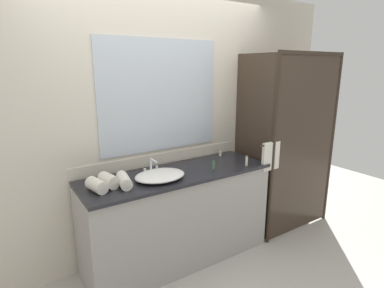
{
  "coord_description": "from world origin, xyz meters",
  "views": [
    {
      "loc": [
        -1.38,
        -2.32,
        1.85
      ],
      "look_at": [
        0.15,
        0.0,
        1.15
      ],
      "focal_mm": 28.88,
      "sensor_mm": 36.0,
      "label": 1
    }
  ],
  "objects_px": {
    "amenity_bottle_shampoo": "(214,166)",
    "rolled_towel_middle": "(109,180)",
    "amenity_bottle_lotion": "(220,153)",
    "sink_basin": "(160,175)",
    "rolled_towel_far_edge": "(124,180)",
    "faucet": "(151,169)",
    "rolled_towel_near_edge": "(97,185)",
    "amenity_bottle_body_wash": "(247,161)"
  },
  "relations": [
    {
      "from": "amenity_bottle_body_wash",
      "to": "rolled_towel_near_edge",
      "type": "xyz_separation_m",
      "value": [
        -1.42,
        0.16,
        0.0
      ]
    },
    {
      "from": "amenity_bottle_body_wash",
      "to": "rolled_towel_middle",
      "type": "distance_m",
      "value": 1.33
    },
    {
      "from": "amenity_bottle_lotion",
      "to": "rolled_towel_middle",
      "type": "xyz_separation_m",
      "value": [
        -1.31,
        -0.21,
        0.02
      ]
    },
    {
      "from": "amenity_bottle_shampoo",
      "to": "rolled_towel_near_edge",
      "type": "bearing_deg",
      "value": 175.78
    },
    {
      "from": "faucet",
      "to": "amenity_bottle_lotion",
      "type": "relative_size",
      "value": 2.18
    },
    {
      "from": "amenity_bottle_body_wash",
      "to": "rolled_towel_far_edge",
      "type": "relative_size",
      "value": 0.41
    },
    {
      "from": "rolled_towel_near_edge",
      "to": "rolled_towel_middle",
      "type": "distance_m",
      "value": 0.12
    },
    {
      "from": "amenity_bottle_shampoo",
      "to": "amenity_bottle_lotion",
      "type": "bearing_deg",
      "value": 43.81
    },
    {
      "from": "sink_basin",
      "to": "rolled_towel_middle",
      "type": "relative_size",
      "value": 2.45
    },
    {
      "from": "rolled_towel_near_edge",
      "to": "rolled_towel_middle",
      "type": "xyz_separation_m",
      "value": [
        0.11,
        0.04,
        0.0
      ]
    },
    {
      "from": "amenity_bottle_body_wash",
      "to": "rolled_towel_near_edge",
      "type": "relative_size",
      "value": 0.53
    },
    {
      "from": "sink_basin",
      "to": "rolled_towel_near_edge",
      "type": "distance_m",
      "value": 0.54
    },
    {
      "from": "amenity_bottle_shampoo",
      "to": "rolled_towel_middle",
      "type": "relative_size",
      "value": 0.47
    },
    {
      "from": "amenity_bottle_lotion",
      "to": "sink_basin",
      "type": "bearing_deg",
      "value": -162.68
    },
    {
      "from": "faucet",
      "to": "amenity_bottle_lotion",
      "type": "bearing_deg",
      "value": 7.04
    },
    {
      "from": "faucet",
      "to": "sink_basin",
      "type": "bearing_deg",
      "value": -90.0
    },
    {
      "from": "rolled_towel_near_edge",
      "to": "rolled_towel_far_edge",
      "type": "relative_size",
      "value": 0.78
    },
    {
      "from": "rolled_towel_middle",
      "to": "faucet",
      "type": "bearing_deg",
      "value": 13.02
    },
    {
      "from": "faucet",
      "to": "rolled_towel_far_edge",
      "type": "xyz_separation_m",
      "value": [
        -0.32,
        -0.15,
        -0.0
      ]
    },
    {
      "from": "rolled_towel_far_edge",
      "to": "faucet",
      "type": "bearing_deg",
      "value": 25.23
    },
    {
      "from": "rolled_towel_far_edge",
      "to": "rolled_towel_near_edge",
      "type": "bearing_deg",
      "value": 178.05
    },
    {
      "from": "amenity_bottle_lotion",
      "to": "rolled_towel_far_edge",
      "type": "relative_size",
      "value": 0.32
    },
    {
      "from": "amenity_bottle_shampoo",
      "to": "rolled_towel_far_edge",
      "type": "xyz_separation_m",
      "value": [
        -0.86,
        0.07,
        0.01
      ]
    },
    {
      "from": "sink_basin",
      "to": "faucet",
      "type": "bearing_deg",
      "value": 90.0
    },
    {
      "from": "faucet",
      "to": "rolled_towel_far_edge",
      "type": "height_order",
      "value": "faucet"
    },
    {
      "from": "sink_basin",
      "to": "amenity_bottle_lotion",
      "type": "xyz_separation_m",
      "value": [
        0.89,
        0.28,
        0.0
      ]
    },
    {
      "from": "sink_basin",
      "to": "amenity_bottle_lotion",
      "type": "bearing_deg",
      "value": 17.32
    },
    {
      "from": "faucet",
      "to": "amenity_bottle_body_wash",
      "type": "distance_m",
      "value": 0.94
    },
    {
      "from": "amenity_bottle_lotion",
      "to": "rolled_towel_middle",
      "type": "height_order",
      "value": "rolled_towel_middle"
    },
    {
      "from": "sink_basin",
      "to": "rolled_towel_far_edge",
      "type": "xyz_separation_m",
      "value": [
        -0.32,
        0.02,
        0.02
      ]
    },
    {
      "from": "amenity_bottle_lotion",
      "to": "rolled_towel_middle",
      "type": "bearing_deg",
      "value": -170.99
    },
    {
      "from": "amenity_bottle_shampoo",
      "to": "amenity_bottle_lotion",
      "type": "xyz_separation_m",
      "value": [
        0.35,
        0.33,
        -0.0
      ]
    },
    {
      "from": "rolled_towel_far_edge",
      "to": "sink_basin",
      "type": "bearing_deg",
      "value": -2.95
    },
    {
      "from": "amenity_bottle_shampoo",
      "to": "rolled_towel_near_edge",
      "type": "relative_size",
      "value": 0.46
    },
    {
      "from": "amenity_bottle_shampoo",
      "to": "rolled_towel_far_edge",
      "type": "distance_m",
      "value": 0.86
    },
    {
      "from": "amenity_bottle_body_wash",
      "to": "rolled_towel_far_edge",
      "type": "height_order",
      "value": "amenity_bottle_body_wash"
    },
    {
      "from": "amenity_bottle_shampoo",
      "to": "rolled_towel_middle",
      "type": "xyz_separation_m",
      "value": [
        -0.97,
        0.12,
        0.01
      ]
    },
    {
      "from": "rolled_towel_near_edge",
      "to": "faucet",
      "type": "bearing_deg",
      "value": 14.84
    },
    {
      "from": "amenity_bottle_lotion",
      "to": "rolled_towel_far_edge",
      "type": "distance_m",
      "value": 1.23
    },
    {
      "from": "sink_basin",
      "to": "faucet",
      "type": "xyz_separation_m",
      "value": [
        0.0,
        0.17,
        0.02
      ]
    },
    {
      "from": "amenity_bottle_body_wash",
      "to": "rolled_towel_far_edge",
      "type": "bearing_deg",
      "value": 172.77
    },
    {
      "from": "amenity_bottle_lotion",
      "to": "faucet",
      "type": "bearing_deg",
      "value": -172.96
    }
  ]
}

